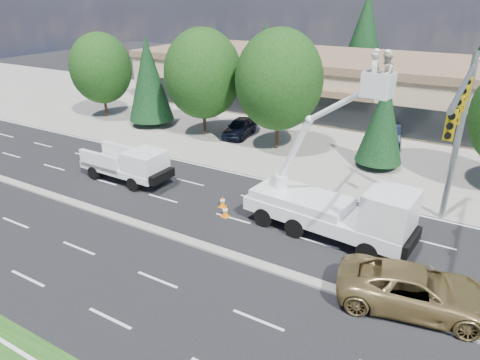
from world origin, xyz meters
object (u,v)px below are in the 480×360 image
Objects in this scene: bucket_truck at (339,203)px; utility_pickup at (129,168)px; minivan at (416,290)px; signal_mast at (460,122)px.

utility_pickup is at bearing -174.50° from bucket_truck.
minivan is at bearing -9.80° from utility_pickup.
minivan is (-0.04, -6.44, -5.21)m from signal_mast.
signal_mast is 8.29m from minivan.
bucket_truck is (14.12, -0.06, 1.00)m from utility_pickup.
utility_pickup is 0.65× the size of bucket_truck.
bucket_truck is at bearing 40.42° from minivan.
signal_mast is 19.46m from utility_pickup.
bucket_truck is at bearing -146.79° from signal_mast.
minivan is (18.53, -3.59, -0.11)m from utility_pickup.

